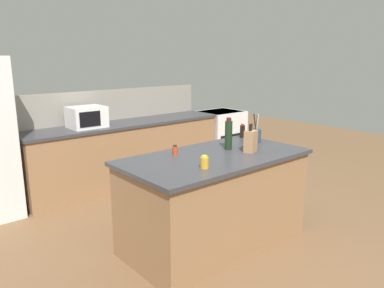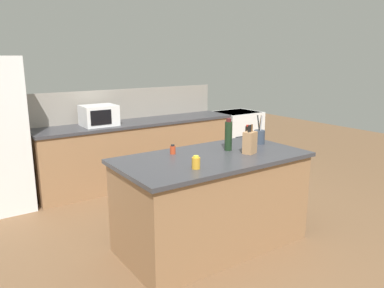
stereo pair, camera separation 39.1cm
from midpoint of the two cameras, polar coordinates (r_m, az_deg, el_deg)
name	(u,v)px [view 1 (the left image)]	position (r m, az deg, el deg)	size (l,w,h in m)	color
ground_plane	(214,242)	(4.01, 0.47, -14.84)	(14.00, 14.00, 0.00)	brown
back_counter_run	(127,153)	(5.71, -11.81, -1.40)	(3.07, 0.66, 0.94)	#936B47
wall_backsplash	(114,105)	(5.85, -13.63, 5.84)	(3.03, 0.03, 0.46)	gray
kitchen_island	(214,200)	(3.81, 0.48, -8.57)	(1.88, 0.99, 0.94)	#936B47
range_oven	(220,136)	(6.83, 2.70, 1.23)	(0.76, 0.65, 0.92)	white
microwave	(87,117)	(5.33, -17.80, 3.92)	(0.47, 0.39, 0.28)	white
knife_block	(251,141)	(3.78, 6.02, 0.42)	(0.16, 0.14, 0.29)	#A87C54
utensil_crock	(256,135)	(4.24, 7.10, 1.36)	(0.12, 0.12, 0.32)	#333D4C
honey_jar	(204,162)	(3.22, -1.56, -2.87)	(0.07, 0.07, 0.12)	gold
wine_bottle	(229,135)	(3.86, 2.71, 1.41)	(0.08, 0.08, 0.33)	black
spice_jar_paprika	(175,150)	(3.70, -5.64, -0.97)	(0.06, 0.06, 0.10)	#B73D1E
soy_sauce_bottle	(242,131)	(4.46, 5.22, 1.94)	(0.06, 0.06, 0.16)	black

